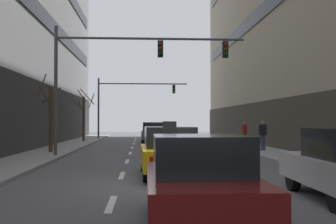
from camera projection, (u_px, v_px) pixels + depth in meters
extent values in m
plane|color=#515156|center=(174.00, 184.00, 12.59)|extent=(120.00, 120.00, 0.00)
cube|color=silver|center=(111.00, 204.00, 9.50)|extent=(0.16, 2.00, 0.01)
cube|color=silver|center=(122.00, 175.00, 14.49)|extent=(0.16, 2.00, 0.01)
cube|color=silver|center=(127.00, 161.00, 19.48)|extent=(0.16, 2.00, 0.01)
cube|color=silver|center=(130.00, 153.00, 24.47)|extent=(0.16, 2.00, 0.01)
cube|color=silver|center=(132.00, 148.00, 29.46)|extent=(0.16, 2.00, 0.01)
cube|color=silver|center=(134.00, 144.00, 34.45)|extent=(0.16, 2.00, 0.01)
cube|color=silver|center=(135.00, 141.00, 39.44)|extent=(0.16, 2.00, 0.01)
cube|color=silver|center=(136.00, 139.00, 44.43)|extent=(0.16, 2.00, 0.01)
cube|color=silver|center=(255.00, 202.00, 9.70)|extent=(0.16, 2.00, 0.01)
cube|color=silver|center=(217.00, 174.00, 14.69)|extent=(0.16, 2.00, 0.01)
cube|color=silver|center=(198.00, 161.00, 19.68)|extent=(0.16, 2.00, 0.01)
cube|color=silver|center=(187.00, 153.00, 24.67)|extent=(0.16, 2.00, 0.01)
cube|color=silver|center=(179.00, 147.00, 29.66)|extent=(0.16, 2.00, 0.01)
cube|color=silver|center=(174.00, 144.00, 34.65)|extent=(0.16, 2.00, 0.01)
cube|color=silver|center=(170.00, 141.00, 39.64)|extent=(0.16, 2.00, 0.01)
cube|color=silver|center=(167.00, 139.00, 44.63)|extent=(0.16, 2.00, 0.01)
cylinder|color=black|center=(143.00, 138.00, 37.23)|extent=(0.24, 0.70, 0.69)
cylinder|color=black|center=(162.00, 138.00, 37.36)|extent=(0.24, 0.70, 0.69)
cylinder|color=black|center=(143.00, 140.00, 34.41)|extent=(0.24, 0.70, 0.69)
cylinder|color=black|center=(164.00, 139.00, 34.53)|extent=(0.24, 0.70, 0.69)
cube|color=#474C51|center=(153.00, 135.00, 35.89)|extent=(1.99, 4.64, 0.67)
cube|color=black|center=(153.00, 127.00, 35.70)|extent=(1.71, 2.02, 0.71)
cube|color=white|center=(144.00, 133.00, 38.10)|extent=(0.21, 0.09, 0.15)
cube|color=red|center=(145.00, 134.00, 33.58)|extent=(0.21, 0.09, 0.15)
cube|color=white|center=(159.00, 133.00, 38.20)|extent=(0.21, 0.09, 0.15)
cube|color=red|center=(162.00, 134.00, 33.68)|extent=(0.21, 0.09, 0.15)
cylinder|color=black|center=(144.00, 162.00, 15.60)|extent=(0.24, 0.66, 0.66)
cylinder|color=black|center=(188.00, 162.00, 15.73)|extent=(0.24, 0.66, 0.66)
cylinder|color=black|center=(146.00, 171.00, 12.91)|extent=(0.24, 0.66, 0.66)
cylinder|color=black|center=(199.00, 171.00, 13.04)|extent=(0.24, 0.66, 0.66)
cube|color=yellow|center=(169.00, 157.00, 14.32)|extent=(1.94, 4.44, 0.64)
cube|color=black|center=(170.00, 137.00, 14.14)|extent=(1.64, 1.94, 0.68)
cube|color=white|center=(148.00, 149.00, 16.42)|extent=(0.20, 0.08, 0.14)
cube|color=red|center=(153.00, 159.00, 12.12)|extent=(0.20, 0.08, 0.14)
cube|color=white|center=(181.00, 149.00, 16.53)|extent=(0.20, 0.08, 0.14)
cube|color=red|center=(198.00, 159.00, 12.23)|extent=(0.20, 0.08, 0.14)
cube|color=black|center=(170.00, 124.00, 14.15)|extent=(0.44, 0.21, 0.18)
cylinder|color=black|center=(153.00, 196.00, 8.67)|extent=(0.22, 0.64, 0.64)
cylinder|color=black|center=(229.00, 195.00, 8.75)|extent=(0.22, 0.64, 0.64)
cube|color=maroon|center=(199.00, 191.00, 7.40)|extent=(1.82, 4.28, 0.62)
cube|color=black|center=(200.00, 155.00, 7.22)|extent=(1.57, 1.86, 0.66)
cube|color=white|center=(159.00, 171.00, 9.47)|extent=(0.19, 0.08, 0.14)
cube|color=red|center=(169.00, 210.00, 5.28)|extent=(0.19, 0.08, 0.14)
cube|color=white|center=(215.00, 170.00, 9.53)|extent=(0.19, 0.08, 0.14)
cube|color=red|center=(269.00, 209.00, 5.35)|extent=(0.19, 0.08, 0.14)
cylinder|color=black|center=(293.00, 178.00, 11.31)|extent=(0.24, 0.68, 0.67)
cube|color=white|center=(289.00, 159.00, 12.15)|extent=(0.21, 0.09, 0.14)
cube|color=white|center=(335.00, 158.00, 12.19)|extent=(0.21, 0.09, 0.14)
cylinder|color=#4C4C51|center=(56.00, 90.00, 21.43)|extent=(0.18, 0.18, 6.48)
cylinder|color=#4C4C51|center=(151.00, 39.00, 21.77)|extent=(9.55, 0.12, 0.12)
cube|color=black|center=(160.00, 49.00, 21.79)|extent=(0.28, 0.24, 0.84)
sphere|color=red|center=(161.00, 43.00, 21.65)|extent=(0.17, 0.17, 0.17)
sphere|color=#523505|center=(161.00, 49.00, 21.65)|extent=(0.17, 0.17, 0.17)
sphere|color=#073E10|center=(161.00, 54.00, 21.64)|extent=(0.17, 0.17, 0.17)
cube|color=black|center=(225.00, 50.00, 21.99)|extent=(0.28, 0.24, 0.84)
sphere|color=red|center=(226.00, 44.00, 21.85)|extent=(0.17, 0.17, 0.17)
sphere|color=#523505|center=(226.00, 49.00, 21.85)|extent=(0.17, 0.17, 0.17)
sphere|color=#073E10|center=(226.00, 54.00, 21.84)|extent=(0.17, 0.17, 0.17)
cylinder|color=#4C4C51|center=(99.00, 108.00, 42.36)|extent=(0.18, 0.18, 5.94)
cylinder|color=#4C4C51|center=(143.00, 84.00, 42.68)|extent=(8.81, 0.12, 0.12)
cube|color=black|center=(174.00, 89.00, 42.85)|extent=(0.28, 0.24, 0.84)
sphere|color=#4B0704|center=(174.00, 86.00, 42.72)|extent=(0.17, 0.17, 0.17)
sphere|color=#523505|center=(174.00, 89.00, 42.71)|extent=(0.17, 0.17, 0.17)
sphere|color=green|center=(174.00, 92.00, 42.71)|extent=(0.17, 0.17, 0.17)
cylinder|color=#4C3823|center=(51.00, 119.00, 23.38)|extent=(0.22, 0.22, 3.57)
cylinder|color=#42301E|center=(44.00, 94.00, 23.05)|extent=(0.77, 0.64, 1.14)
cylinder|color=#42301E|center=(42.00, 85.00, 23.47)|extent=(0.25, 1.06, 1.31)
cylinder|color=#42301E|center=(52.00, 96.00, 23.89)|extent=(1.04, 0.22, 0.94)
cylinder|color=#4C3823|center=(84.00, 119.00, 36.42)|extent=(0.21, 0.21, 3.76)
cylinder|color=#42301E|center=(87.00, 97.00, 35.95)|extent=(1.14, 0.83, 1.31)
cylinder|color=#42301E|center=(77.00, 104.00, 35.81)|extent=(1.29, 1.06, 1.23)
cylinder|color=#42301E|center=(91.00, 101.00, 36.79)|extent=(0.69, 1.32, 1.28)
cylinder|color=#42301E|center=(82.00, 96.00, 36.11)|extent=(0.76, 0.35, 1.07)
cylinder|color=#42301E|center=(80.00, 105.00, 36.18)|extent=(0.57, 0.66, 1.01)
cylinder|color=black|center=(245.00, 141.00, 26.89)|extent=(0.13, 0.13, 0.84)
cylinder|color=black|center=(244.00, 141.00, 27.06)|extent=(0.13, 0.13, 0.84)
cube|color=maroon|center=(245.00, 130.00, 26.99)|extent=(0.22, 0.35, 0.59)
sphere|color=#9E704C|center=(245.00, 123.00, 27.00)|extent=(0.22, 0.22, 0.22)
cylinder|color=maroon|center=(246.00, 130.00, 26.77)|extent=(0.09, 0.09, 0.53)
cylinder|color=maroon|center=(243.00, 129.00, 27.21)|extent=(0.09, 0.09, 0.53)
cylinder|color=#383D59|center=(264.00, 143.00, 24.75)|extent=(0.13, 0.13, 0.87)
cylinder|color=#383D59|center=(262.00, 143.00, 24.68)|extent=(0.13, 0.13, 0.87)
cube|color=black|center=(263.00, 130.00, 24.73)|extent=(0.39, 0.30, 0.61)
sphere|color=#9E704C|center=(263.00, 123.00, 24.74)|extent=(0.22, 0.22, 0.22)
cylinder|color=black|center=(266.00, 130.00, 24.82)|extent=(0.09, 0.09, 0.55)
cylinder|color=black|center=(260.00, 130.00, 24.65)|extent=(0.09, 0.09, 0.55)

